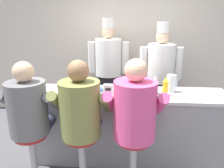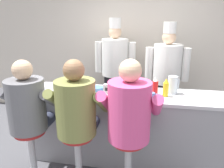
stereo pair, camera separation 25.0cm
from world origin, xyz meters
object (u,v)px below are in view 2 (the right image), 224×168
object	(u,v)px
ketchup_bottle_red	(155,87)
cereal_bowl	(97,89)
napkin_dispenser_chrome	(108,89)
hot_sauce_bottle_orange	(142,91)
cook_in_whites_near	(115,66)
breakfast_plate	(72,89)
diner_seated_grey	(29,108)
cook_in_whites_far	(167,73)
mustard_bottle_yellow	(166,88)
diner_seated_olive	(77,111)
diner_seated_pink	(130,114)
water_pitcher_clear	(173,85)
coffee_mug_blue	(152,96)

from	to	relation	value
ketchup_bottle_red	cereal_bowl	xyz separation A→B (m)	(-0.75, 0.08, -0.09)
cereal_bowl	napkin_dispenser_chrome	bearing A→B (deg)	-24.76
hot_sauce_bottle_orange	cook_in_whites_near	xyz separation A→B (m)	(-0.56, 1.31, 0.01)
breakfast_plate	diner_seated_grey	xyz separation A→B (m)	(-0.31, -0.55, -0.06)
cook_in_whites_near	cook_in_whites_far	xyz separation A→B (m)	(0.90, -0.25, -0.04)
mustard_bottle_yellow	cereal_bowl	size ratio (longest dim) A/B	1.35
napkin_dispenser_chrome	mustard_bottle_yellow	bearing A→B (deg)	-0.50
ketchup_bottle_red	diner_seated_olive	distance (m)	0.99
diner_seated_pink	cook_in_whites_far	distance (m)	1.61
water_pitcher_clear	cook_in_whites_far	size ratio (longest dim) A/B	0.12
cook_in_whites_far	napkin_dispenser_chrome	bearing A→B (deg)	-127.98
diner_seated_grey	diner_seated_olive	bearing A→B (deg)	0.13
ketchup_bottle_red	breakfast_plate	size ratio (longest dim) A/B	0.93
breakfast_plate	cook_in_whites_far	size ratio (longest dim) A/B	0.14
cereal_bowl	cook_in_whites_near	distance (m)	1.18
mustard_bottle_yellow	water_pitcher_clear	bearing A→B (deg)	54.06
coffee_mug_blue	cook_in_whites_far	size ratio (longest dim) A/B	0.07
diner_seated_olive	diner_seated_pink	bearing A→B (deg)	0.11
napkin_dispenser_chrome	hot_sauce_bottle_orange	bearing A→B (deg)	-8.02
diner_seated_olive	diner_seated_grey	bearing A→B (deg)	-179.87
diner_seated_grey	napkin_dispenser_chrome	bearing A→B (deg)	33.72
ketchup_bottle_red	cook_in_whites_near	bearing A→B (deg)	119.43
coffee_mug_blue	cook_in_whites_far	distance (m)	1.19
mustard_bottle_yellow	coffee_mug_blue	world-z (taller)	mustard_bottle_yellow
ketchup_bottle_red	diner_seated_pink	size ratio (longest dim) A/B	0.16
breakfast_plate	diner_seated_olive	world-z (taller)	diner_seated_olive
mustard_bottle_yellow	cereal_bowl	distance (m)	0.88
ketchup_bottle_red	cereal_bowl	distance (m)	0.76
cereal_bowl	cook_in_whites_near	world-z (taller)	cook_in_whites_near
coffee_mug_blue	napkin_dispenser_chrome	distance (m)	0.57
mustard_bottle_yellow	diner_seated_grey	world-z (taller)	diner_seated_grey
mustard_bottle_yellow	cook_in_whites_near	distance (m)	1.51
water_pitcher_clear	breakfast_plate	distance (m)	1.30
coffee_mug_blue	water_pitcher_clear	bearing A→B (deg)	48.15
breakfast_plate	ketchup_bottle_red	bearing A→B (deg)	-0.84
mustard_bottle_yellow	diner_seated_grey	bearing A→B (deg)	-160.72
coffee_mug_blue	napkin_dispenser_chrome	xyz separation A→B (m)	(-0.55, 0.16, 0.01)
diner_seated_grey	diner_seated_pink	size ratio (longest dim) A/B	0.97
napkin_dispenser_chrome	cook_in_whites_near	distance (m)	1.26
hot_sauce_bottle_orange	napkin_dispenser_chrome	xyz separation A→B (m)	(-0.44, 0.06, -0.01)
cereal_bowl	napkin_dispenser_chrome	xyz separation A→B (m)	(0.16, -0.08, 0.03)
hot_sauce_bottle_orange	coffee_mug_blue	distance (m)	0.16
cereal_bowl	napkin_dispenser_chrome	world-z (taller)	napkin_dispenser_chrome
coffee_mug_blue	cook_in_whites_near	bearing A→B (deg)	115.37
coffee_mug_blue	napkin_dispenser_chrome	bearing A→B (deg)	163.48
hot_sauce_bottle_orange	cereal_bowl	size ratio (longest dim) A/B	0.85
cereal_bowl	napkin_dispenser_chrome	distance (m)	0.18
ketchup_bottle_red	cereal_bowl	bearing A→B (deg)	174.23
diner_seated_grey	cook_in_whites_far	distance (m)	2.21
water_pitcher_clear	diner_seated_pink	size ratio (longest dim) A/B	0.15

